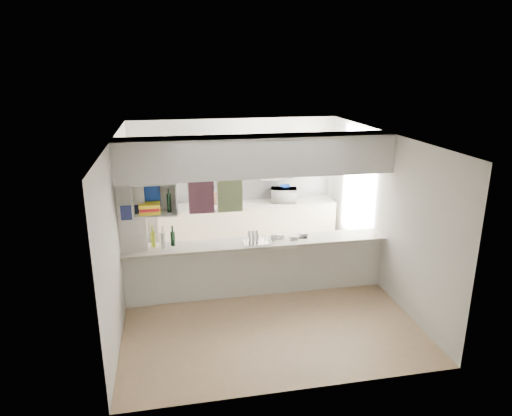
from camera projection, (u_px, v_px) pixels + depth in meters
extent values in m
plane|color=#A27E5E|center=(258.00, 293.00, 7.54)|extent=(4.80, 4.80, 0.00)
plane|color=white|center=(258.00, 136.00, 6.76)|extent=(4.80, 4.80, 0.00)
plane|color=silver|center=(235.00, 182.00, 9.40)|extent=(4.20, 0.00, 4.20)
plane|color=silver|center=(119.00, 227.00, 6.77)|extent=(0.00, 4.80, 4.80)
plane|color=silver|center=(382.00, 211.00, 7.53)|extent=(0.00, 4.80, 4.80)
cube|color=silver|center=(258.00, 269.00, 7.41)|extent=(4.20, 0.15, 0.88)
cube|color=#ADA798|center=(258.00, 242.00, 7.27)|extent=(4.20, 0.50, 0.04)
cube|color=white|center=(258.00, 156.00, 6.85)|extent=(4.20, 0.50, 0.60)
cube|color=silver|center=(133.00, 227.00, 6.81)|extent=(0.40, 0.18, 2.60)
cube|color=#191E4C|center=(131.00, 213.00, 6.64)|extent=(0.30, 0.01, 0.22)
cube|color=white|center=(132.00, 227.00, 6.71)|extent=(0.30, 0.01, 0.24)
cube|color=#301524|center=(201.00, 195.00, 7.09)|extent=(0.40, 0.02, 0.62)
cube|color=#17546A|center=(230.00, 193.00, 7.17)|extent=(0.40, 0.02, 0.62)
cube|color=white|center=(156.00, 214.00, 6.71)|extent=(0.65, 0.35, 0.02)
cube|color=white|center=(154.00, 182.00, 6.57)|extent=(0.65, 0.35, 0.02)
cube|color=white|center=(155.00, 195.00, 6.79)|extent=(0.65, 0.02, 0.50)
cube|color=white|center=(133.00, 199.00, 6.58)|extent=(0.02, 0.35, 0.50)
cube|color=white|center=(176.00, 197.00, 6.70)|extent=(0.02, 0.35, 0.50)
cube|color=yellow|center=(150.00, 212.00, 6.69)|extent=(0.30, 0.24, 0.05)
cube|color=red|center=(150.00, 208.00, 6.67)|extent=(0.28, 0.22, 0.05)
cube|color=yellow|center=(150.00, 205.00, 6.66)|extent=(0.30, 0.24, 0.05)
cube|color=navy|center=(151.00, 196.00, 6.75)|extent=(0.26, 0.02, 0.34)
cylinder|color=black|center=(169.00, 203.00, 6.70)|extent=(0.06, 0.06, 0.28)
cube|color=beige|center=(247.00, 225.00, 9.41)|extent=(3.60, 0.60, 0.90)
cube|color=#ADA798|center=(247.00, 204.00, 9.27)|extent=(3.60, 0.63, 0.03)
cube|color=silver|center=(245.00, 186.00, 9.45)|extent=(3.60, 0.03, 0.60)
cube|color=beige|center=(236.00, 156.00, 9.07)|extent=(2.62, 0.34, 0.72)
cube|color=white|center=(273.00, 175.00, 9.26)|extent=(0.60, 0.46, 0.12)
cube|color=silver|center=(276.00, 179.00, 9.05)|extent=(0.60, 0.02, 0.05)
imported|color=white|center=(284.00, 195.00, 9.32)|extent=(0.59, 0.46, 0.29)
imported|color=navy|center=(285.00, 187.00, 9.31)|extent=(0.22, 0.22, 0.05)
cube|color=silver|center=(256.00, 242.00, 7.21)|extent=(0.40, 0.30, 0.01)
cylinder|color=white|center=(250.00, 236.00, 7.16)|extent=(0.01, 0.20, 0.20)
cylinder|color=white|center=(253.00, 236.00, 7.17)|extent=(0.01, 0.20, 0.20)
cylinder|color=white|center=(257.00, 236.00, 7.18)|extent=(0.01, 0.20, 0.20)
imported|color=white|center=(274.00, 238.00, 7.23)|extent=(0.14, 0.14, 0.09)
cylinder|color=black|center=(143.00, 243.00, 6.91)|extent=(0.07, 0.07, 0.22)
cylinder|color=black|center=(142.00, 233.00, 6.86)|extent=(0.03, 0.03, 0.10)
cylinder|color=#94A61B|center=(153.00, 240.00, 7.01)|extent=(0.07, 0.07, 0.24)
cylinder|color=#94A61B|center=(152.00, 229.00, 6.96)|extent=(0.03, 0.03, 0.10)
cylinder|color=silver|center=(163.00, 240.00, 6.96)|extent=(0.07, 0.07, 0.25)
cylinder|color=silver|center=(162.00, 229.00, 6.91)|extent=(0.03, 0.03, 0.10)
cylinder|color=black|center=(173.00, 239.00, 7.07)|extent=(0.07, 0.07, 0.22)
cylinder|color=black|center=(172.00, 229.00, 7.02)|extent=(0.03, 0.03, 0.10)
cylinder|color=silver|center=(281.00, 236.00, 7.40)|extent=(0.13, 0.13, 0.07)
cube|color=silver|center=(294.00, 238.00, 7.34)|extent=(0.13, 0.09, 0.06)
cube|color=silver|center=(303.00, 235.00, 7.47)|extent=(0.13, 0.09, 0.06)
cube|color=black|center=(303.00, 238.00, 7.40)|extent=(0.14, 0.07, 0.01)
cylinder|color=black|center=(201.00, 202.00, 9.12)|extent=(0.10, 0.10, 0.14)
cube|color=brown|center=(214.00, 199.00, 9.19)|extent=(0.11, 0.09, 0.22)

